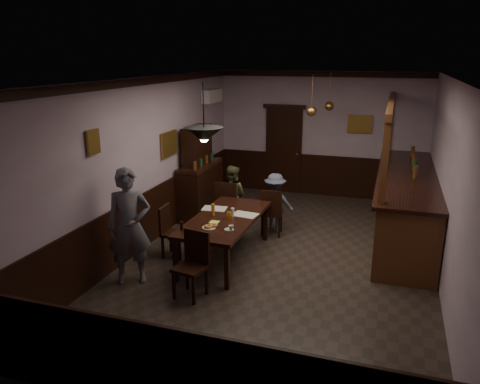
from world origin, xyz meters
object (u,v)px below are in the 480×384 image
at_px(dining_table, 225,221).
at_px(chair_side, 171,229).
at_px(person_seated_left, 232,196).
at_px(person_seated_right, 275,203).
at_px(chair_far_right, 272,210).
at_px(person_standing, 129,227).
at_px(bar_counter, 405,203).
at_px(soda_can, 229,215).
at_px(pendant_brass_mid, 311,111).
at_px(pendant_brass_far, 329,106).
at_px(pendant_iron, 204,135).
at_px(sideboard, 199,180).
at_px(chair_far_left, 227,204).
at_px(coffee_cup, 231,228).
at_px(chair_near, 193,261).

height_order(dining_table, chair_side, chair_side).
xyz_separation_m(person_seated_left, person_seated_right, (0.90, -0.02, -0.05)).
height_order(dining_table, person_seated_right, person_seated_right).
bearing_deg(dining_table, chair_far_right, 69.04).
height_order(person_standing, bar_counter, bar_counter).
distance_m(soda_can, pendant_brass_mid, 2.89).
xyz_separation_m(dining_table, pendant_brass_far, (1.20, 3.32, 1.61)).
bearing_deg(chair_far_right, dining_table, 61.62).
xyz_separation_m(chair_side, person_seated_right, (1.41, 1.73, 0.09)).
height_order(chair_far_right, person_standing, person_standing).
bearing_deg(pendant_iron, person_seated_left, 99.79).
relative_size(soda_can, sideboard, 0.06).
relative_size(chair_far_left, sideboard, 0.52).
distance_m(person_standing, pendant_iron, 1.78).
bearing_deg(chair_far_right, pendant_brass_mid, -125.13).
distance_m(coffee_cup, soda_can, 0.55).
bearing_deg(chair_side, coffee_cup, -108.04).
distance_m(sideboard, pendant_brass_mid, 2.78).
bearing_deg(chair_far_left, pendant_brass_mid, -149.92).
xyz_separation_m(chair_near, coffee_cup, (0.31, 0.76, 0.27)).
relative_size(chair_far_right, pendant_brass_far, 1.15).
height_order(soda_can, sideboard, sideboard).
height_order(person_seated_right, soda_can, person_seated_right).
bearing_deg(sideboard, chair_far_right, -22.48).
distance_m(dining_table, person_seated_left, 1.61).
height_order(chair_far_left, person_standing, person_standing).
distance_m(chair_far_left, chair_far_right, 0.90).
distance_m(person_seated_left, soda_can, 1.70).
xyz_separation_m(person_standing, person_seated_left, (0.65, 2.79, -0.26)).
height_order(dining_table, chair_far_left, chair_far_left).
relative_size(bar_counter, pendant_brass_far, 5.66).
distance_m(person_seated_left, bar_counter, 3.36).
xyz_separation_m(dining_table, sideboard, (-1.31, 2.01, 0.09)).
xyz_separation_m(chair_far_left, pendant_iron, (0.40, -2.07, 1.71)).
bearing_deg(person_seated_left, coffee_cup, 118.48).
bearing_deg(pendant_iron, chair_near, -89.65).
height_order(person_standing, person_seated_right, person_standing).
bearing_deg(chair_near, chair_far_right, 89.52).
bearing_deg(chair_far_left, soda_can, 106.47).
relative_size(chair_side, person_seated_left, 0.71).
bearing_deg(person_seated_left, soda_can, 117.06).
bearing_deg(pendant_brass_far, dining_table, -109.87).
bearing_deg(chair_far_left, chair_side, 66.48).
bearing_deg(pendant_iron, sideboard, 114.78).
xyz_separation_m(person_seated_left, pendant_iron, (0.41, -2.36, 1.63)).
distance_m(chair_far_right, soda_can, 1.41).
xyz_separation_m(person_seated_left, pendant_brass_mid, (1.42, 0.69, 1.67)).
relative_size(dining_table, pendant_brass_mid, 2.74).
bearing_deg(coffee_cup, sideboard, 123.20).
height_order(person_seated_right, bar_counter, bar_counter).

